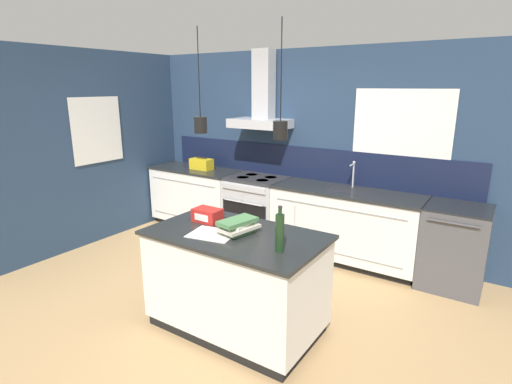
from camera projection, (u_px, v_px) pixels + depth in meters
The scene contains 13 objects.
ground_plane at pixel (212, 301), 4.08m from camera, with size 16.00×16.00×0.00m, color tan.
wall_back at pixel (302, 145), 5.36m from camera, with size 5.60×2.30×2.60m.
wall_left at pixel (106, 147), 5.59m from camera, with size 0.08×3.80×2.60m.
counter_run_left at pixel (197, 197), 6.21m from camera, with size 1.43×0.64×0.91m.
counter_run_sink at pixel (345, 225), 4.93m from camera, with size 1.83×0.64×1.24m.
oven_range at pixel (257, 209), 5.62m from camera, with size 0.80×0.66×0.91m.
dishwasher at pixel (454, 247), 4.28m from camera, with size 0.64×0.65×0.91m.
kitchen_island at pixel (236, 281), 3.53m from camera, with size 1.52×0.88×0.91m.
bottle_on_island at pixel (280, 232), 3.00m from camera, with size 0.07×0.07×0.36m.
book_stack at pixel (238, 226), 3.40m from camera, with size 0.28×0.38×0.13m.
red_supply_box at pixel (207, 215), 3.69m from camera, with size 0.26×0.18×0.12m.
paper_pile at pixel (213, 234), 3.38m from camera, with size 0.43×0.36×0.01m.
yellow_toolbox at pixel (201, 164), 6.01m from camera, with size 0.34×0.18×0.19m.
Camera 1 is at (2.38, -2.81, 2.13)m, focal length 28.00 mm.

